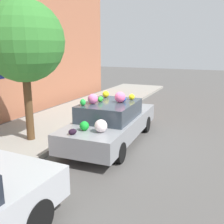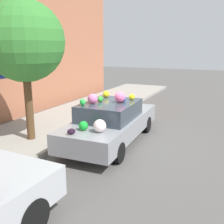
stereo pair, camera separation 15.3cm
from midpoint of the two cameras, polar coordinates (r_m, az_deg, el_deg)
ground_plane at (r=8.60m, az=0.09°, el=-6.36°), size 60.00×60.00×0.00m
sidewalk_curb at (r=9.96m, az=-14.15°, el=-3.48°), size 24.00×3.20×0.15m
street_tree at (r=8.30m, az=-18.10°, el=14.34°), size 2.40×2.40×4.21m
fire_hydrant at (r=11.08m, az=-3.49°, el=0.93°), size 0.20×0.20×0.70m
art_car at (r=8.30m, az=0.38°, el=-2.03°), size 4.59×1.89×1.67m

